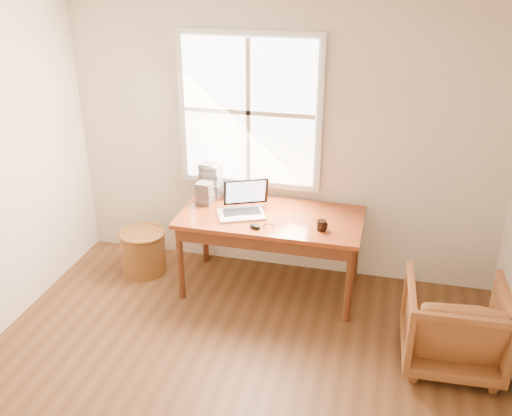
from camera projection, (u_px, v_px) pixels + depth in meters
The scene contains 11 objects.
room_shell at pixel (207, 246), 3.32m from camera, with size 4.04×4.54×2.64m.
desk at pixel (271, 217), 5.01m from camera, with size 1.60×0.80×0.04m, color brown.
armchair at pixel (454, 324), 4.25m from camera, with size 0.72×0.74×0.67m, color brown.
wicker_stool at pixel (144, 252), 5.50m from camera, with size 0.42×0.42×0.42m, color brown.
laptop at pixel (241, 200), 4.93m from camera, with size 0.39×0.40×0.29m, color silver, non-canonical shape.
mouse at pixel (255, 226), 4.76m from camera, with size 0.10×0.06×0.03m, color black.
coffee_mug at pixel (321, 225), 4.72m from camera, with size 0.08×0.08×0.09m, color black.
cd_stack_a at pixel (213, 181), 5.32m from camera, with size 0.16×0.14×0.31m, color #B1B7BC.
cd_stack_b at pixel (205, 193), 5.17m from camera, with size 0.14×0.12×0.21m, color #29292E.
cd_stack_c at pixel (208, 180), 5.33m from camera, with size 0.14×0.12×0.32m, color #A8A6B4.
cd_stack_d at pixel (232, 191), 5.29m from camera, with size 0.13×0.11×0.16m, color #B5B8C1.
Camera 1 is at (0.96, -2.60, 2.92)m, focal length 40.00 mm.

